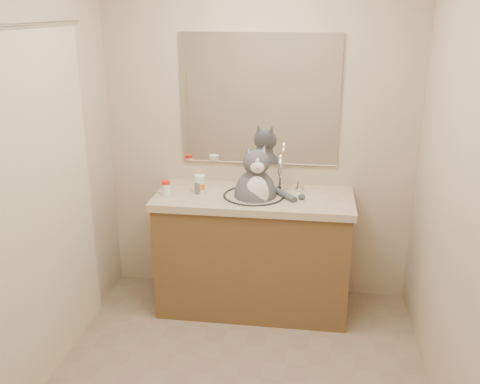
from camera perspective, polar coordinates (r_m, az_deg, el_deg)
name	(u,v)px	position (r m, az deg, el deg)	size (l,w,h in m)	color
room	(232,192)	(2.60, -0.83, 0.01)	(2.22, 2.52, 2.42)	gray
vanity	(254,249)	(3.77, 1.47, -6.15)	(1.34, 0.59, 1.12)	brown
mirror	(259,100)	(3.73, 2.07, 9.79)	(1.10, 0.02, 0.90)	white
shower_curtain	(44,207)	(3.08, -20.22, -1.49)	(0.02, 1.30, 1.93)	beige
cat	(256,193)	(3.59, 1.69, -0.08)	(0.46, 0.37, 0.57)	#4E4E53
pill_bottle_redcap	(166,188)	(3.64, -7.88, 0.46)	(0.07, 0.07, 0.10)	white
pill_bottle_orange	(200,185)	(3.65, -4.34, 0.80)	(0.09, 0.09, 0.12)	white
grey_canister	(199,188)	(3.65, -4.43, 0.44)	(0.06, 0.06, 0.08)	slate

